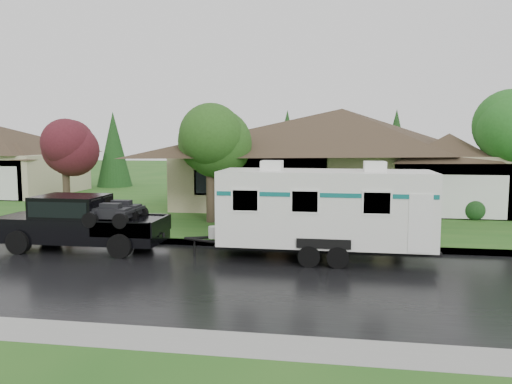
# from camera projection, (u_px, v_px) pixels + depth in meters

# --- Properties ---
(ground) EXTENTS (140.00, 140.00, 0.00)m
(ground) POSITION_uv_depth(u_px,v_px,m) (281.00, 262.00, 16.28)
(ground) COLOR #25591C
(ground) RESTS_ON ground
(road) EXTENTS (140.00, 8.00, 0.01)m
(road) POSITION_uv_depth(u_px,v_px,m) (273.00, 279.00, 14.31)
(road) COLOR black
(road) RESTS_ON ground
(curb) EXTENTS (140.00, 0.50, 0.15)m
(curb) POSITION_uv_depth(u_px,v_px,m) (288.00, 246.00, 18.48)
(curb) COLOR gray
(curb) RESTS_ON ground
(lawn) EXTENTS (140.00, 26.00, 0.15)m
(lawn) POSITION_uv_depth(u_px,v_px,m) (308.00, 202.00, 30.99)
(lawn) COLOR #25591C
(lawn) RESTS_ON ground
(house_main) EXTENTS (19.44, 10.80, 6.90)m
(house_main) POSITION_uv_depth(u_px,v_px,m) (347.00, 146.00, 29.10)
(house_main) COLOR gray
(house_main) RESTS_ON lawn
(tree_left_green) EXTENTS (3.32, 3.32, 5.49)m
(tree_left_green) POSITION_uv_depth(u_px,v_px,m) (210.00, 140.00, 22.80)
(tree_left_green) COLOR #382B1E
(tree_left_green) RESTS_ON lawn
(tree_red) EXTENTS (2.94, 2.94, 4.87)m
(tree_red) POSITION_uv_depth(u_px,v_px,m) (65.00, 148.00, 25.52)
(tree_red) COLOR #382B1E
(tree_red) RESTS_ON lawn
(shrub_row) EXTENTS (13.60, 1.00, 1.00)m
(shrub_row) POSITION_uv_depth(u_px,v_px,m) (341.00, 206.00, 25.01)
(shrub_row) COLOR #143814
(shrub_row) RESTS_ON lawn
(pickup_truck) EXTENTS (5.94, 2.26, 1.98)m
(pickup_truck) POSITION_uv_depth(u_px,v_px,m) (79.00, 221.00, 18.03)
(pickup_truck) COLOR black
(pickup_truck) RESTS_ON ground
(travel_trailer) EXTENTS (7.33, 2.58, 3.29)m
(travel_trailer) POSITION_uv_depth(u_px,v_px,m) (325.00, 208.00, 16.55)
(travel_trailer) COLOR white
(travel_trailer) RESTS_ON ground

